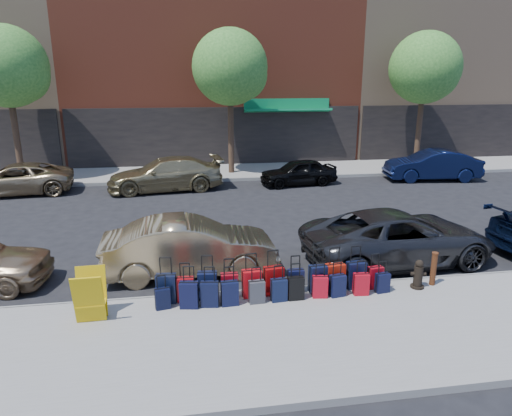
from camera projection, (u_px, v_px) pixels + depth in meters
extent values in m
plane|color=black|center=(246.00, 233.00, 15.30)|extent=(120.00, 120.00, 0.00)
cube|color=gray|center=(290.00, 336.00, 9.11)|extent=(60.00, 4.00, 0.15)
cube|color=gray|center=(221.00, 172.00, 24.77)|extent=(60.00, 4.00, 0.15)
cube|color=gray|center=(271.00, 291.00, 11.03)|extent=(60.00, 0.08, 0.15)
cube|color=gray|center=(225.00, 180.00, 22.85)|extent=(60.00, 0.08, 0.15)
cube|color=black|center=(218.00, 137.00, 26.17)|extent=(16.66, 0.15, 3.40)
cube|color=#0D7543|center=(288.00, 110.00, 26.01)|extent=(5.00, 0.91, 0.27)
cube|color=#0D7543|center=(287.00, 104.00, 26.20)|extent=(5.00, 0.10, 0.60)
cube|color=#967A5C|center=(435.00, 19.00, 32.27)|extent=(15.00, 12.00, 18.00)
cube|color=black|center=(473.00, 132.00, 28.55)|extent=(14.70, 0.15, 3.40)
cylinder|color=black|center=(16.00, 130.00, 22.11)|extent=(0.30, 0.30, 4.80)
sphere|color=#2A6822|center=(6.00, 66.00, 21.29)|extent=(3.80, 3.80, 3.80)
sphere|color=#2A6822|center=(21.00, 75.00, 21.48)|extent=(2.58, 2.58, 2.58)
cylinder|color=black|center=(231.00, 127.00, 23.68)|extent=(0.30, 0.30, 4.80)
sphere|color=#2A6822|center=(230.00, 67.00, 22.85)|extent=(3.80, 3.80, 3.80)
sphere|color=#2A6822|center=(242.00, 75.00, 23.05)|extent=(2.58, 2.58, 2.58)
cylinder|color=black|center=(419.00, 124.00, 25.25)|extent=(0.30, 0.30, 4.80)
sphere|color=#2A6822|center=(425.00, 68.00, 24.42)|extent=(3.80, 3.80, 3.80)
sphere|color=#2A6822|center=(435.00, 75.00, 24.62)|extent=(2.58, 2.58, 2.58)
cube|color=black|center=(166.00, 288.00, 10.26)|extent=(0.46, 0.29, 0.66)
cylinder|color=black|center=(165.00, 259.00, 10.06)|extent=(0.25, 0.06, 0.03)
cube|color=maroon|center=(185.00, 289.00, 10.32)|extent=(0.39, 0.23, 0.57)
cylinder|color=black|center=(184.00, 264.00, 10.14)|extent=(0.21, 0.05, 0.03)
cube|color=black|center=(207.00, 286.00, 10.41)|extent=(0.46, 0.29, 0.65)
cylinder|color=black|center=(207.00, 257.00, 10.21)|extent=(0.24, 0.06, 0.03)
cube|color=maroon|center=(230.00, 286.00, 10.48)|extent=(0.39, 0.22, 0.59)
cylinder|color=black|center=(229.00, 260.00, 10.30)|extent=(0.22, 0.03, 0.03)
cube|color=#B50B11|center=(252.00, 283.00, 10.52)|extent=(0.45, 0.27, 0.65)
cylinder|color=black|center=(252.00, 255.00, 10.33)|extent=(0.24, 0.05, 0.03)
cube|color=maroon|center=(274.00, 280.00, 10.65)|extent=(0.47, 0.30, 0.67)
cylinder|color=black|center=(274.00, 252.00, 10.45)|extent=(0.25, 0.06, 0.03)
cube|color=black|center=(296.00, 281.00, 10.75)|extent=(0.38, 0.21, 0.56)
cylinder|color=black|center=(296.00, 257.00, 10.58)|extent=(0.21, 0.03, 0.03)
cube|color=black|center=(318.00, 279.00, 10.75)|extent=(0.46, 0.28, 0.66)
cylinder|color=black|center=(320.00, 250.00, 10.55)|extent=(0.25, 0.06, 0.03)
cube|color=#961809|center=(335.00, 277.00, 10.82)|extent=(0.48, 0.31, 0.67)
cylinder|color=black|center=(336.00, 249.00, 10.62)|extent=(0.25, 0.07, 0.03)
cube|color=black|center=(356.00, 275.00, 10.94)|extent=(0.46, 0.28, 0.66)
cylinder|color=black|center=(358.00, 247.00, 10.75)|extent=(0.25, 0.06, 0.03)
cube|color=maroon|center=(375.00, 277.00, 10.98)|extent=(0.38, 0.25, 0.53)
cylinder|color=black|center=(377.00, 255.00, 10.82)|extent=(0.20, 0.06, 0.03)
cube|color=black|center=(163.00, 299.00, 9.99)|extent=(0.35, 0.25, 0.48)
cylinder|color=black|center=(161.00, 277.00, 9.84)|extent=(0.18, 0.07, 0.03)
cube|color=black|center=(189.00, 295.00, 10.02)|extent=(0.44, 0.30, 0.59)
cylinder|color=black|center=(188.00, 268.00, 9.84)|extent=(0.23, 0.07, 0.03)
cube|color=black|center=(210.00, 294.00, 10.09)|extent=(0.41, 0.28, 0.57)
cylinder|color=black|center=(209.00, 268.00, 9.91)|extent=(0.22, 0.06, 0.03)
cube|color=black|center=(230.00, 293.00, 10.14)|extent=(0.39, 0.24, 0.56)
cylinder|color=black|center=(229.00, 268.00, 9.97)|extent=(0.21, 0.05, 0.03)
cube|color=#35353A|center=(257.00, 292.00, 10.25)|extent=(0.36, 0.22, 0.52)
cylinder|color=black|center=(257.00, 269.00, 10.09)|extent=(0.20, 0.04, 0.03)
cube|color=black|center=(279.00, 290.00, 10.33)|extent=(0.37, 0.23, 0.52)
cylinder|color=black|center=(279.00, 267.00, 10.17)|extent=(0.20, 0.05, 0.03)
cube|color=black|center=(296.00, 288.00, 10.40)|extent=(0.36, 0.22, 0.53)
cylinder|color=black|center=(296.00, 265.00, 10.24)|extent=(0.20, 0.04, 0.03)
cube|color=#A90A1A|center=(320.00, 287.00, 10.51)|extent=(0.37, 0.24, 0.51)
cylinder|color=black|center=(321.00, 265.00, 10.35)|extent=(0.20, 0.06, 0.03)
cube|color=black|center=(338.00, 286.00, 10.55)|extent=(0.38, 0.26, 0.52)
cylinder|color=black|center=(339.00, 263.00, 10.40)|extent=(0.20, 0.06, 0.03)
cube|color=#AB0B18|center=(361.00, 284.00, 10.63)|extent=(0.36, 0.23, 0.51)
cylinder|color=black|center=(363.00, 262.00, 10.48)|extent=(0.20, 0.05, 0.03)
cube|color=black|center=(382.00, 283.00, 10.75)|extent=(0.34, 0.22, 0.47)
cylinder|color=black|center=(384.00, 263.00, 10.61)|extent=(0.18, 0.05, 0.03)
cylinder|color=black|center=(417.00, 286.00, 11.04)|extent=(0.32, 0.32, 0.05)
cylinder|color=black|center=(418.00, 276.00, 10.96)|extent=(0.21, 0.21, 0.50)
sphere|color=black|center=(419.00, 264.00, 10.88)|extent=(0.20, 0.20, 0.20)
cylinder|color=black|center=(418.00, 274.00, 10.95)|extent=(0.37, 0.17, 0.09)
cylinder|color=#38190C|center=(433.00, 269.00, 11.09)|extent=(0.14, 0.14, 0.82)
cylinder|color=#38190C|center=(435.00, 253.00, 10.97)|extent=(0.16, 0.16, 0.04)
cube|color=gold|center=(89.00, 300.00, 9.26)|extent=(0.61, 0.29, 1.09)
cube|color=gold|center=(92.00, 291.00, 9.63)|extent=(0.61, 0.29, 1.09)
cube|color=gold|center=(91.00, 303.00, 9.49)|extent=(0.62, 0.41, 0.02)
imported|color=tan|center=(190.00, 247.00, 12.00)|extent=(4.62, 1.77, 1.50)
imported|color=#2D2E30|center=(398.00, 237.00, 12.75)|extent=(5.58, 2.98, 1.49)
imported|color=#8E7957|center=(15.00, 179.00, 20.25)|extent=(5.11, 2.78, 1.36)
imported|color=#908258|center=(165.00, 174.00, 20.91)|extent=(5.40, 2.69, 1.51)
imported|color=black|center=(298.00, 172.00, 21.99)|extent=(3.85, 1.96, 1.26)
imported|color=#0C1537|center=(432.00, 165.00, 22.98)|extent=(4.80, 2.14, 1.53)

